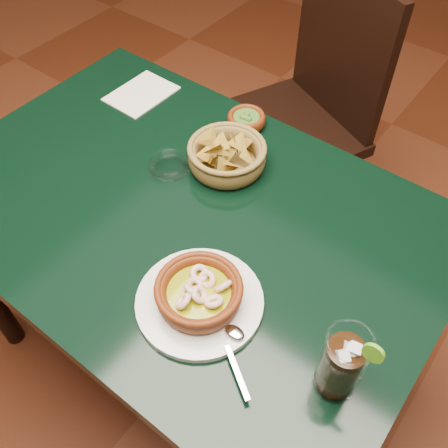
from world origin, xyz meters
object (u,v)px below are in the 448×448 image
Objects in this scene: dining_table at (184,234)px; cola_drink at (341,364)px; chip_basket at (227,156)px; shrimp_plate at (199,295)px; dining_chair at (300,113)px.

cola_drink reaches higher than dining_table.
chip_basket is 0.59m from cola_drink.
shrimp_plate is at bearing -41.10° from dining_table.
chip_basket is at bearing 119.57° from shrimp_plate.
dining_chair is 0.95m from shrimp_plate.
dining_table is 3.74× the size of shrimp_plate.
dining_chair is at bearing 97.25° from dining_table.
dining_chair is 0.59m from chip_basket.
dining_table is at bearing -90.42° from chip_basket.
chip_basket reaches higher than dining_table.
shrimp_plate is (0.20, -0.17, 0.13)m from dining_table.
dining_table is 0.22m from chip_basket.
dining_chair is at bearing 99.68° from chip_basket.
chip_basket is at bearing 89.58° from dining_table.
dining_table is 1.22× the size of dining_chair.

